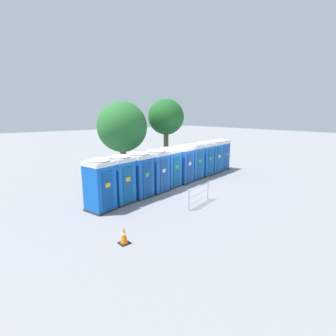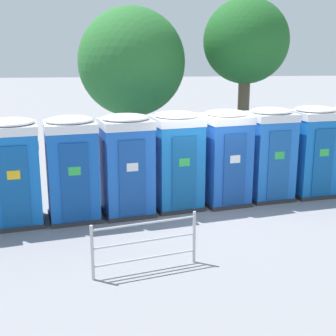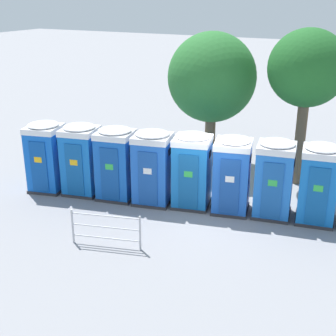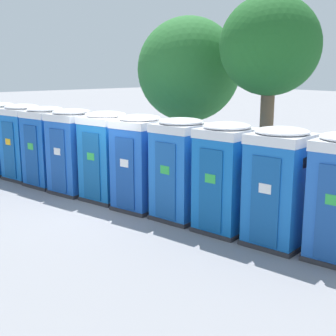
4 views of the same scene
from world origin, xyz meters
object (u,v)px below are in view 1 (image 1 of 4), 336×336
portapotty_6 (193,161)px  portapotty_8 (213,156)px  portapotty_3 (156,170)px  traffic_cone (124,235)px  street_tree_1 (122,127)px  portapotty_0 (100,185)px  portapotty_1 (120,179)px  street_tree_0 (166,118)px  portapotty_9 (220,154)px  portapotty_4 (169,167)px  portapotty_2 (140,174)px  portapotty_5 (183,164)px  event_barrier (199,194)px  portapotty_7 (204,159)px

portapotty_6 → portapotty_8: bearing=9.7°
portapotty_3 → portapotty_8: bearing=11.2°
traffic_cone → street_tree_1: bearing=59.7°
traffic_cone → portapotty_6: bearing=31.0°
portapotty_0 → traffic_cone: (-0.83, -3.61, -0.97)m
portapotty_1 → street_tree_0: bearing=33.5°
portapotty_9 → portapotty_8: bearing=-166.8°
portapotty_4 → street_tree_0: street_tree_0 is taller
portapotty_0 → portapotty_9: bearing=11.4°
street_tree_1 → portapotty_9: bearing=-19.9°
portapotty_6 → street_tree_0: bearing=88.3°
portapotty_2 → portapotty_5: size_ratio=1.00×
portapotty_3 → traffic_cone: 6.54m
portapotty_6 → portapotty_8: size_ratio=1.00×
portapotty_5 → event_barrier: (-2.36, -3.79, -0.72)m
event_barrier → portapotty_0: bearing=149.5°
portapotty_9 → traffic_cone: 14.01m
portapotty_1 → portapotty_9: 10.70m
portapotty_7 → event_barrier: portapotty_7 is taller
portapotty_0 → street_tree_0: bearing=30.9°
portapotty_6 → portapotty_8: 2.68m
portapotty_0 → portapotty_4: (5.23, 1.12, -0.00)m
portapotty_6 → street_tree_1: 5.54m
portapotty_2 → street_tree_0: 7.42m
portapotty_4 → event_barrier: size_ratio=1.28×
portapotty_5 → portapotty_4: bearing=-171.6°
traffic_cone → portapotty_4: bearing=37.9°
portapotty_7 → traffic_cone: portapotty_7 is taller
portapotty_9 → street_tree_1: size_ratio=0.47×
portapotty_7 → portapotty_8: 1.34m
portapotty_0 → street_tree_1: 7.05m
portapotty_0 → event_barrier: portapotty_0 is taller
portapotty_0 → portapotty_4: size_ratio=1.00×
portapotty_3 → street_tree_1: 4.94m
portapotty_4 → traffic_cone: bearing=-142.1°
portapotty_0 → portapotty_7: bearing=11.2°
portapotty_3 → traffic_cone: portapotty_3 is taller
portapotty_1 → portapotty_3: 2.68m
portapotty_4 → portapotty_6: same height
portapotty_1 → event_barrier: (2.90, -2.82, -0.72)m
portapotty_3 → street_tree_0: bearing=44.8°
portapotty_2 → street_tree_0: (5.34, 4.22, 2.97)m
portapotty_0 → portapotty_1: (1.30, 0.34, -0.00)m
portapotty_1 → portapotty_4: bearing=11.1°
portapotty_4 → street_tree_1: size_ratio=0.47×
portapotty_6 → portapotty_9: 4.01m
portapotty_9 → event_barrier: 9.05m
portapotty_0 → portapotty_2: size_ratio=1.00×
portapotty_5 → portapotty_6: (1.30, 0.30, -0.00)m
portapotty_2 → portapotty_5: bearing=11.1°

